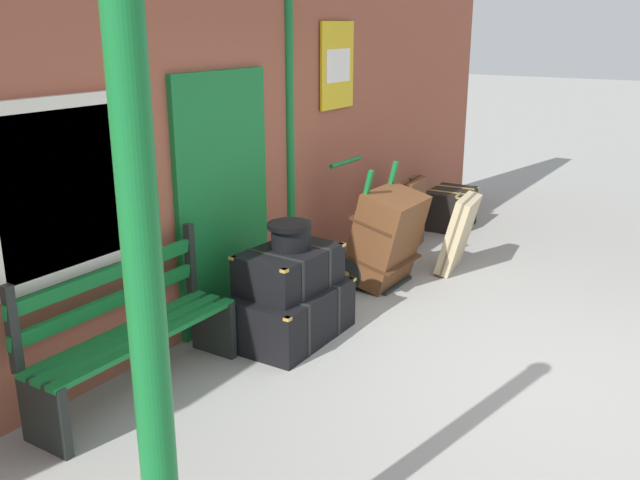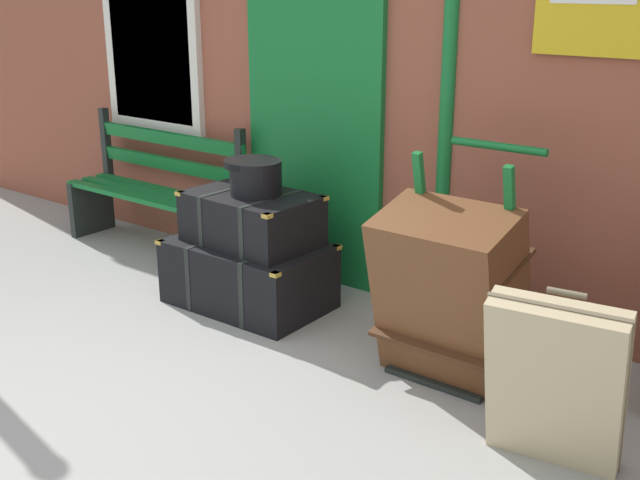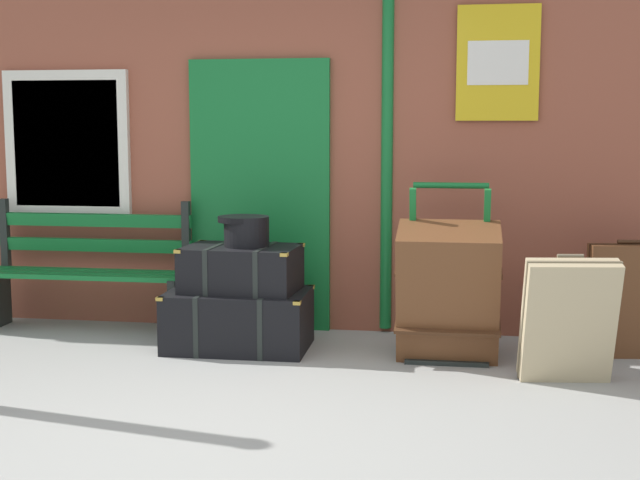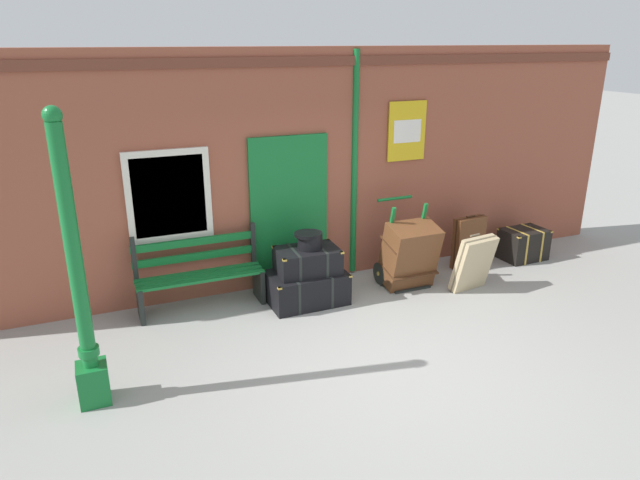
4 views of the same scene
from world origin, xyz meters
TOP-DOWN VIEW (x-y plane):
  - ground_plane at (0.00, 0.00)m, footprint 60.00×60.00m
  - brick_facade at (-0.02, 2.60)m, footprint 10.40×0.35m
  - lamp_post at (-2.98, 0.51)m, footprint 0.28×0.28m
  - platform_bench at (-1.62, 2.16)m, footprint 1.60×0.43m
  - steamer_trunk_base at (-0.30, 1.76)m, footprint 1.02×0.66m
  - steamer_trunk_middle at (-0.29, 1.78)m, footprint 0.84×0.59m
  - round_hatbox at (-0.25, 1.78)m, footprint 0.37×0.34m
  - porters_trolley at (1.18, 1.85)m, footprint 0.71×0.64m
  - large_brown_trunk at (1.18, 1.67)m, footprint 0.70×0.64m
  - suitcase_olive at (1.93, 1.22)m, footprint 0.60×0.41m
  - suitcase_tan at (2.40, 1.97)m, footprint 0.54×0.22m
  - corner_trunk at (3.42, 1.92)m, footprint 0.71×0.51m

SIDE VIEW (x-z plane):
  - ground_plane at x=0.00m, z-range 0.00..0.00m
  - steamer_trunk_base at x=-0.30m, z-range 0.00..0.42m
  - corner_trunk at x=3.42m, z-range 0.00..0.48m
  - porters_trolley at x=1.18m, z-range -0.32..0.87m
  - suitcase_tan at x=2.40m, z-range -0.02..0.80m
  - suitcase_olive at x=1.93m, z-range -0.01..0.81m
  - platform_bench at x=-1.62m, z-range -0.06..0.95m
  - large_brown_trunk at x=1.18m, z-range 0.00..0.96m
  - steamer_trunk_middle at x=-0.29m, z-range 0.42..0.74m
  - round_hatbox at x=-0.25m, z-range 0.75..0.97m
  - lamp_post at x=-2.98m, z-range -0.35..2.45m
  - brick_facade at x=-0.02m, z-range 0.00..3.20m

